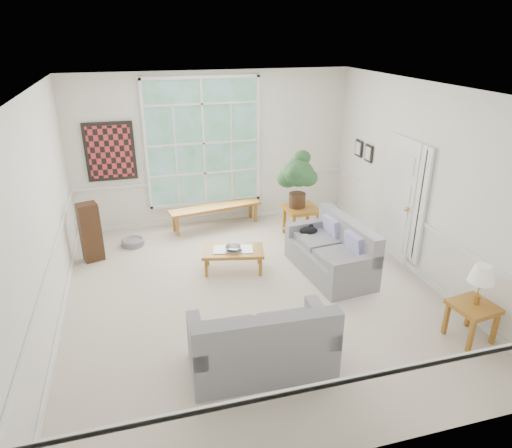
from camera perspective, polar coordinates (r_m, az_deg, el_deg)
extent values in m
cube|color=beige|center=(7.02, -0.36, -8.64)|extent=(5.50, 6.00, 0.01)
cube|color=white|center=(6.00, -0.43, 16.49)|extent=(5.50, 6.00, 0.02)
cube|color=white|center=(9.16, -5.32, 9.25)|extent=(5.50, 0.02, 3.00)
cube|color=white|center=(3.86, 11.52, -12.29)|extent=(5.50, 0.02, 3.00)
cube|color=white|center=(6.28, -25.39, 0.34)|extent=(0.02, 6.00, 3.00)
cube|color=white|center=(7.51, 20.39, 4.70)|extent=(0.02, 6.00, 3.00)
cube|color=white|center=(9.06, -6.57, 10.01)|extent=(2.30, 0.08, 2.40)
cube|color=white|center=(8.09, 17.35, 3.02)|extent=(0.08, 0.90, 2.10)
cube|color=white|center=(7.58, 19.91, 2.10)|extent=(0.08, 0.26, 1.90)
cube|color=maroon|center=(8.97, -17.77, 8.60)|extent=(0.90, 0.06, 1.10)
cube|color=black|center=(8.89, 13.86, 8.58)|extent=(0.04, 0.26, 0.32)
cube|color=black|center=(9.23, 12.68, 9.22)|extent=(0.04, 0.26, 0.32)
cube|color=gray|center=(7.46, 9.27, -2.99)|extent=(1.02, 1.72, 0.89)
cube|color=gray|center=(5.43, 0.64, -13.71)|extent=(1.68, 0.92, 0.89)
cube|color=#97601D|center=(7.57, -2.87, -4.49)|extent=(1.09, 0.75, 0.37)
imported|color=#9F9FA4|center=(7.46, -2.85, -2.96)|extent=(0.44, 0.44, 0.08)
cube|color=#97601D|center=(9.22, -5.06, 0.96)|extent=(1.90, 0.67, 0.43)
cube|color=#97601D|center=(8.75, 5.61, 0.27)|extent=(0.62, 0.62, 0.60)
cube|color=#97601D|center=(6.57, 25.23, -10.97)|extent=(0.57, 0.57, 0.52)
cylinder|color=slate|center=(8.76, -15.11, -2.17)|extent=(0.56, 0.56, 0.13)
cube|color=#362012|center=(8.25, -20.01, -0.97)|extent=(0.38, 0.34, 1.03)
ellipsoid|color=black|center=(7.83, 6.58, -0.81)|extent=(0.37, 0.31, 0.15)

